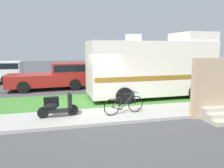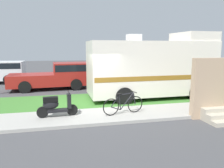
# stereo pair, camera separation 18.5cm
# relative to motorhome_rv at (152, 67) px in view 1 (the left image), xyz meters

# --- Properties ---
(ground_plane) EXTENTS (80.00, 80.00, 0.00)m
(ground_plane) POSITION_rel_motorhome_rv_xyz_m (-3.49, -1.61, -1.73)
(ground_plane) COLOR #424244
(sidewalk) EXTENTS (24.00, 2.00, 0.12)m
(sidewalk) POSITION_rel_motorhome_rv_xyz_m (-3.49, -2.81, -1.67)
(sidewalk) COLOR #9E9B93
(sidewalk) RESTS_ON ground
(grass_strip) EXTENTS (24.00, 3.40, 0.08)m
(grass_strip) POSITION_rel_motorhome_rv_xyz_m (-3.49, -0.11, -1.69)
(grass_strip) COLOR #3D752D
(grass_strip) RESTS_ON ground
(motorhome_rv) EXTENTS (6.89, 2.68, 3.63)m
(motorhome_rv) POSITION_rel_motorhome_rv_xyz_m (0.00, 0.00, 0.00)
(motorhome_rv) COLOR silver
(motorhome_rv) RESTS_ON ground
(scooter) EXTENTS (1.58, 0.50, 0.97)m
(scooter) POSITION_rel_motorhome_rv_xyz_m (-5.16, -2.69, -1.15)
(scooter) COLOR black
(scooter) RESTS_ON ground
(bicycle) EXTENTS (1.76, 0.54, 0.90)m
(bicycle) POSITION_rel_motorhome_rv_xyz_m (-2.50, -2.93, -1.22)
(bicycle) COLOR black
(bicycle) RESTS_ON ground
(pickup_truck_near) EXTENTS (5.43, 2.51, 1.76)m
(pickup_truck_near) POSITION_rel_motorhome_rv_xyz_m (-5.16, 4.15, -0.78)
(pickup_truck_near) COLOR maroon
(pickup_truck_near) RESTS_ON ground
(porch_steps) EXTENTS (2.00, 1.26, 2.40)m
(porch_steps) POSITION_rel_motorhome_rv_xyz_m (1.05, -3.90, -0.76)
(porch_steps) COLOR #B2A893
(porch_steps) RESTS_ON ground
(bottle_green) EXTENTS (0.08, 0.08, 0.27)m
(bottle_green) POSITION_rel_motorhome_rv_xyz_m (2.06, -2.82, -1.50)
(bottle_green) COLOR #B2B2B7
(bottle_green) RESTS_ON ground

